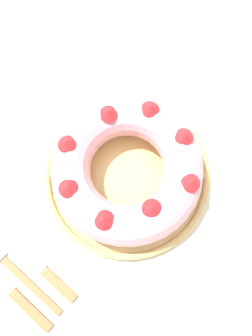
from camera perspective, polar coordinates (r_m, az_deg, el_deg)
name	(u,v)px	position (r m, az deg, el deg)	size (l,w,h in m)	color
ground_plane	(129,217)	(1.39, 0.57, -8.49)	(8.00, 8.00, 0.00)	gray
dining_table	(132,178)	(0.70, 1.11, -1.77)	(1.56, 1.23, 0.77)	silver
serving_dish	(126,174)	(0.62, 0.00, -1.08)	(0.31, 0.31, 0.02)	tan
bundt_cake	(126,168)	(0.57, 0.01, 0.03)	(0.27, 0.27, 0.08)	#E09EAD
fork	(13,269)	(0.64, -19.03, -16.22)	(0.02, 0.19, 0.01)	#936038
serving_knife	(13,293)	(0.64, -19.03, -19.89)	(0.02, 0.20, 0.01)	#936038
cake_knife	(45,271)	(0.62, -14.00, -17.05)	(0.02, 0.17, 0.01)	#936038
napkin	(201,73)	(0.73, 12.91, 15.84)	(0.15, 0.10, 0.00)	white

